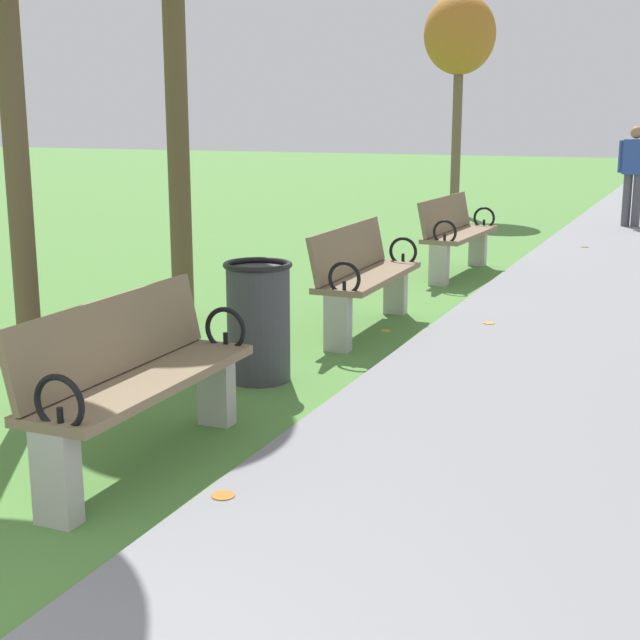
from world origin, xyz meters
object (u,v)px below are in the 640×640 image
object	(u,v)px
pedestrian_walking	(634,171)
park_bench_4	(456,233)
park_bench_2	(137,378)
tree_3	(460,38)
park_bench_3	(364,275)
trash_bin	(259,321)

from	to	relation	value
pedestrian_walking	park_bench_4	bearing A→B (deg)	-105.09
park_bench_2	pedestrian_walking	bearing A→B (deg)	82.90
park_bench_2	tree_3	size ratio (longest dim) A/B	0.41
park_bench_3	park_bench_2	bearing A→B (deg)	-90.00
trash_bin	pedestrian_walking	bearing A→B (deg)	80.94
park_bench_4	trash_bin	distance (m)	4.73
park_bench_3	trash_bin	xyz separation A→B (m)	(-0.15, -1.69, -0.06)
tree_3	trash_bin	distance (m)	11.71
park_bench_2	pedestrian_walking	size ratio (longest dim) A/B	0.99
trash_bin	park_bench_2	bearing A→B (deg)	-84.99
park_bench_4	tree_3	size ratio (longest dim) A/B	0.41
tree_3	trash_bin	bearing A→B (deg)	-81.81
park_bench_2	trash_bin	xyz separation A→B (m)	(-0.15, 1.68, -0.06)
park_bench_4	pedestrian_walking	distance (m)	5.72
park_bench_4	tree_3	distance (m)	7.29
tree_3	trash_bin	xyz separation A→B (m)	(1.62, -11.27, -2.75)
park_bench_2	tree_3	xyz separation A→B (m)	(-1.77, 12.95, 2.69)
park_bench_4	pedestrian_walking	world-z (taller)	pedestrian_walking
park_bench_3	pedestrian_walking	distance (m)	8.67
park_bench_2	park_bench_3	size ratio (longest dim) A/B	1.00
park_bench_2	pedestrian_walking	distance (m)	12.00
tree_3	trash_bin	size ratio (longest dim) A/B	4.71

